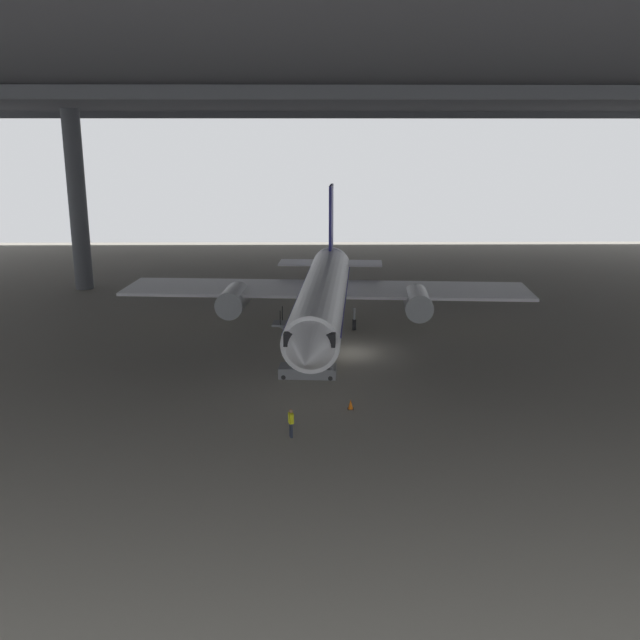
{
  "coord_description": "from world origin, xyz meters",
  "views": [
    {
      "loc": [
        -2.66,
        -48.86,
        15.21
      ],
      "look_at": [
        -2.04,
        -0.08,
        2.48
      ],
      "focal_mm": 39.72,
      "sensor_mm": 36.0,
      "label": 1
    }
  ],
  "objects_px": {
    "boarding_stairs": "(307,366)",
    "traffic_cone_orange": "(351,404)",
    "crew_worker_near_nose": "(291,421)",
    "airplane_main": "(324,295)",
    "crew_worker_by_stairs": "(335,346)"
  },
  "relations": [
    {
      "from": "boarding_stairs",
      "to": "traffic_cone_orange",
      "type": "bearing_deg",
      "value": -66.18
    },
    {
      "from": "crew_worker_near_nose",
      "to": "traffic_cone_orange",
      "type": "bearing_deg",
      "value": 49.11
    },
    {
      "from": "airplane_main",
      "to": "crew_worker_near_nose",
      "type": "relative_size",
      "value": 22.22
    },
    {
      "from": "boarding_stairs",
      "to": "crew_worker_by_stairs",
      "type": "height_order",
      "value": "boarding_stairs"
    },
    {
      "from": "airplane_main",
      "to": "crew_worker_by_stairs",
      "type": "bearing_deg",
      "value": -83.01
    },
    {
      "from": "boarding_stairs",
      "to": "crew_worker_near_nose",
      "type": "relative_size",
      "value": 2.92
    },
    {
      "from": "crew_worker_near_nose",
      "to": "crew_worker_by_stairs",
      "type": "height_order",
      "value": "crew_worker_by_stairs"
    },
    {
      "from": "boarding_stairs",
      "to": "crew_worker_by_stairs",
      "type": "xyz_separation_m",
      "value": [
        1.97,
        3.78,
        0.2
      ]
    },
    {
      "from": "airplane_main",
      "to": "crew_worker_near_nose",
      "type": "height_order",
      "value": "airplane_main"
    },
    {
      "from": "crew_worker_near_nose",
      "to": "boarding_stairs",
      "type": "bearing_deg",
      "value": 85.44
    },
    {
      "from": "crew_worker_near_nose",
      "to": "crew_worker_by_stairs",
      "type": "xyz_separation_m",
      "value": [
        2.74,
        13.37,
        0.05
      ]
    },
    {
      "from": "airplane_main",
      "to": "traffic_cone_orange",
      "type": "bearing_deg",
      "value": -85.21
    },
    {
      "from": "crew_worker_by_stairs",
      "to": "traffic_cone_orange",
      "type": "relative_size",
      "value": 2.71
    },
    {
      "from": "boarding_stairs",
      "to": "traffic_cone_orange",
      "type": "distance_m",
      "value": 6.32
    },
    {
      "from": "boarding_stairs",
      "to": "crew_worker_near_nose",
      "type": "height_order",
      "value": "boarding_stairs"
    }
  ]
}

